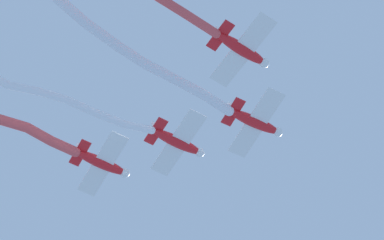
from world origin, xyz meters
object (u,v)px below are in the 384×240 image
(airplane_left_wing, at_px, (178,142))
(airplane_right_wing, at_px, (242,49))
(airplane_lead, at_px, (256,122))
(airplane_slot, at_px, (102,163))

(airplane_left_wing, xyz_separation_m, airplane_right_wing, (-8.02, -7.66, 0.30))
(airplane_lead, bearing_deg, airplane_left_wing, 135.85)
(airplane_right_wing, bearing_deg, airplane_lead, 44.95)
(airplane_lead, distance_m, airplane_slot, 14.93)
(airplane_left_wing, height_order, airplane_slot, airplane_left_wing)
(airplane_left_wing, relative_size, airplane_slot, 0.99)
(airplane_slot, bearing_deg, airplane_lead, -46.01)
(airplane_left_wing, bearing_deg, airplane_right_wing, -88.89)
(airplane_lead, relative_size, airplane_slot, 1.02)
(airplane_lead, height_order, airplane_right_wing, airplane_right_wing)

